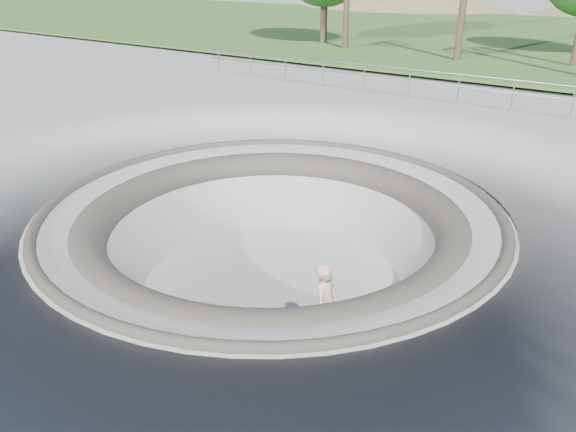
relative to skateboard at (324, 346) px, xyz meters
The scene contains 6 objects.
ground 3.33m from the skateboard, 147.38° to the left, with size 180.00×180.00×0.00m, color #979792.
skate_bowl 2.78m from the skateboard, 147.38° to the left, with size 14.00×14.00×4.10m.
grass_strip 35.64m from the skateboard, 93.78° to the left, with size 180.00×36.00×0.12m.
safety_railing 13.93m from the skateboard, 99.85° to the left, with size 25.00×0.06×1.03m.
skateboard is the anchor object (origin of this frame).
skater 0.92m from the skateboard, 135.00° to the right, with size 0.66×0.43×1.80m, color #E0AA91.
Camera 1 is at (6.83, -9.23, 5.00)m, focal length 35.00 mm.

